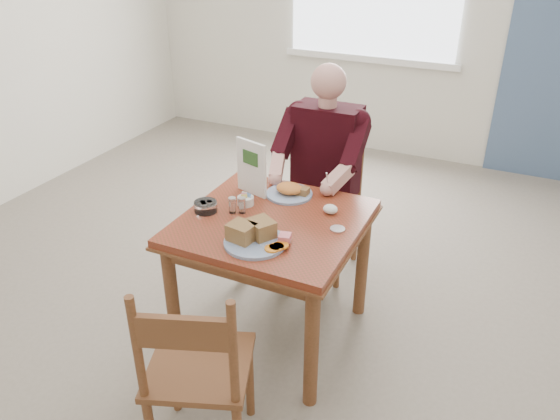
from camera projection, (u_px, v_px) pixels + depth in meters
The scene contains 15 objects.
floor at pixel (273, 331), 3.17m from camera, with size 6.00×6.00×0.00m, color slate.
wall_back at pixel (417, 8), 4.90m from camera, with size 5.50×5.50×0.00m, color silver.
lemon_wedge at pixel (245, 240), 2.60m from camera, with size 0.06×0.04×0.03m, color yellow.
napkin at pixel (330, 209), 2.85m from camera, with size 0.08×0.06×0.05m, color white.
metal_dish at pixel (338, 229), 2.71m from camera, with size 0.08×0.08×0.01m, color silver.
table at pixel (272, 237), 2.87m from camera, with size 0.92×0.92×0.75m.
chair_far at pixel (325, 201), 3.58m from camera, with size 0.42×0.42×0.95m.
chair_near at pixel (197, 372), 2.23m from camera, with size 0.54×0.54×0.95m.
diner at pixel (322, 159), 3.35m from camera, with size 0.53×0.56×1.39m.
near_plate at pixel (255, 236), 2.59m from camera, with size 0.38×0.38×0.10m.
far_plate at pixel (290, 191), 3.04m from camera, with size 0.27×0.27×0.07m.
caddy at pixel (246, 201), 2.94m from camera, with size 0.09×0.09×0.07m.
shakers at pixel (237, 205), 2.85m from camera, with size 0.10×0.07×0.09m.
creamer at pixel (206, 206), 2.87m from camera, with size 0.14×0.14×0.06m.
menu at pixel (251, 167), 3.00m from camera, with size 0.21×0.08×0.31m.
Camera 1 is at (1.08, -2.21, 2.12)m, focal length 35.00 mm.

